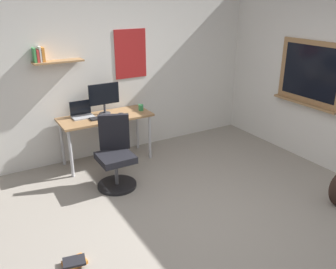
# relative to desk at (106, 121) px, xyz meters

# --- Properties ---
(ground_plane) EXTENTS (5.20, 5.20, 0.00)m
(ground_plane) POSITION_rel_desk_xyz_m (0.30, -2.09, -0.65)
(ground_plane) COLOR gray
(ground_plane) RESTS_ON ground
(wall_back) EXTENTS (5.00, 0.30, 2.60)m
(wall_back) POSITION_rel_desk_xyz_m (0.29, 0.36, 0.65)
(wall_back) COLOR silver
(wall_back) RESTS_ON ground
(desk) EXTENTS (1.35, 0.57, 0.73)m
(desk) POSITION_rel_desk_xyz_m (0.00, 0.00, 0.00)
(desk) COLOR #997047
(desk) RESTS_ON ground
(office_chair) EXTENTS (0.53, 0.55, 0.95)m
(office_chair) POSITION_rel_desk_xyz_m (-0.16, -0.74, -0.24)
(office_chair) COLOR black
(office_chair) RESTS_ON ground
(laptop) EXTENTS (0.31, 0.21, 0.23)m
(laptop) POSITION_rel_desk_xyz_m (-0.30, 0.14, 0.14)
(laptop) COLOR #ADAFB5
(laptop) RESTS_ON desk
(monitor_primary) EXTENTS (0.46, 0.17, 0.46)m
(monitor_primary) POSITION_rel_desk_xyz_m (0.03, 0.09, 0.35)
(monitor_primary) COLOR #38383D
(monitor_primary) RESTS_ON desk
(keyboard) EXTENTS (0.37, 0.13, 0.02)m
(keyboard) POSITION_rel_desk_xyz_m (-0.07, -0.07, 0.09)
(keyboard) COLOR black
(keyboard) RESTS_ON desk
(computer_mouse) EXTENTS (0.10, 0.06, 0.03)m
(computer_mouse) POSITION_rel_desk_xyz_m (0.21, -0.07, 0.10)
(computer_mouse) COLOR #262628
(computer_mouse) RESTS_ON desk
(coffee_mug) EXTENTS (0.08, 0.08, 0.09)m
(coffee_mug) POSITION_rel_desk_xyz_m (0.58, -0.02, 0.13)
(coffee_mug) COLOR #338C4C
(coffee_mug) RESTS_ON desk
(book_stack_on_floor) EXTENTS (0.24, 0.20, 0.06)m
(book_stack_on_floor) POSITION_rel_desk_xyz_m (-1.12, -1.97, -0.62)
(book_stack_on_floor) COLOR orange
(book_stack_on_floor) RESTS_ON ground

